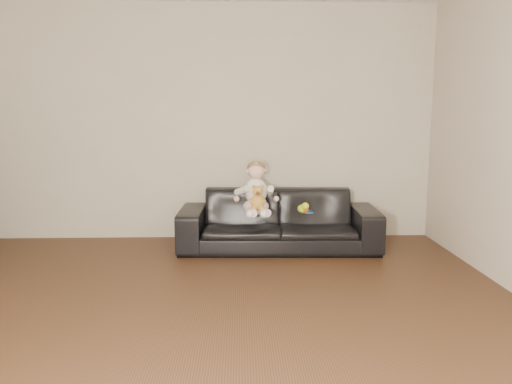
{
  "coord_description": "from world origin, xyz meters",
  "views": [
    {
      "loc": [
        0.34,
        -2.87,
        1.42
      ],
      "look_at": [
        0.5,
        2.15,
        0.62
      ],
      "focal_mm": 35.0,
      "sensor_mm": 36.0,
      "label": 1
    }
  ],
  "objects_px": {
    "sofa": "(278,220)",
    "teddy_bear": "(258,198)",
    "toy_green": "(302,209)",
    "baby": "(256,191)",
    "toy_blue_disc": "(309,212)",
    "toy_rattle": "(305,210)"
  },
  "relations": [
    {
      "from": "sofa",
      "to": "baby",
      "type": "height_order",
      "value": "baby"
    },
    {
      "from": "baby",
      "to": "toy_blue_disc",
      "type": "bearing_deg",
      "value": -17.09
    },
    {
      "from": "toy_rattle",
      "to": "toy_blue_disc",
      "type": "height_order",
      "value": "toy_rattle"
    },
    {
      "from": "sofa",
      "to": "toy_rattle",
      "type": "distance_m",
      "value": 0.32
    },
    {
      "from": "sofa",
      "to": "teddy_bear",
      "type": "bearing_deg",
      "value": -127.82
    },
    {
      "from": "toy_green",
      "to": "sofa",
      "type": "bearing_deg",
      "value": 157.04
    },
    {
      "from": "teddy_bear",
      "to": "toy_green",
      "type": "relative_size",
      "value": 2.0
    },
    {
      "from": "toy_rattle",
      "to": "baby",
      "type": "bearing_deg",
      "value": 179.14
    },
    {
      "from": "toy_blue_disc",
      "to": "toy_green",
      "type": "bearing_deg",
      "value": -176.13
    },
    {
      "from": "teddy_bear",
      "to": "toy_rattle",
      "type": "bearing_deg",
      "value": 2.88
    },
    {
      "from": "sofa",
      "to": "teddy_bear",
      "type": "height_order",
      "value": "teddy_bear"
    },
    {
      "from": "baby",
      "to": "toy_rattle",
      "type": "xyz_separation_m",
      "value": [
        0.51,
        -0.01,
        -0.2
      ]
    },
    {
      "from": "baby",
      "to": "toy_green",
      "type": "xyz_separation_m",
      "value": [
        0.48,
        0.01,
        -0.19
      ]
    },
    {
      "from": "toy_blue_disc",
      "to": "baby",
      "type": "bearing_deg",
      "value": -178.13
    },
    {
      "from": "baby",
      "to": "toy_blue_disc",
      "type": "xyz_separation_m",
      "value": [
        0.54,
        0.02,
        -0.23
      ]
    },
    {
      "from": "baby",
      "to": "toy_green",
      "type": "distance_m",
      "value": 0.52
    },
    {
      "from": "teddy_bear",
      "to": "toy_green",
      "type": "xyz_separation_m",
      "value": [
        0.47,
        0.18,
        -0.14
      ]
    },
    {
      "from": "toy_green",
      "to": "toy_rattle",
      "type": "height_order",
      "value": "toy_green"
    },
    {
      "from": "sofa",
      "to": "toy_rattle",
      "type": "xyz_separation_m",
      "value": [
        0.27,
        -0.12,
        0.13
      ]
    },
    {
      "from": "sofa",
      "to": "baby",
      "type": "relative_size",
      "value": 3.87
    },
    {
      "from": "toy_green",
      "to": "toy_rattle",
      "type": "xyz_separation_m",
      "value": [
        0.03,
        -0.02,
        -0.01
      ]
    },
    {
      "from": "toy_green",
      "to": "toy_rattle",
      "type": "bearing_deg",
      "value": -36.59
    }
  ]
}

